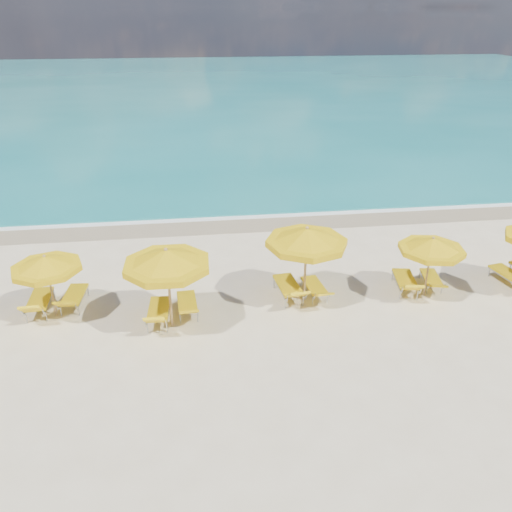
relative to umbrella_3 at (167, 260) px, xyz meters
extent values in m
plane|color=beige|center=(2.79, 0.42, -2.21)|extent=(120.00, 120.00, 0.00)
cube|color=#147375|center=(2.79, 48.42, -2.21)|extent=(120.00, 80.00, 0.30)
cube|color=tan|center=(2.79, 7.82, -2.21)|extent=(120.00, 2.60, 0.01)
cube|color=white|center=(2.79, 8.62, -2.21)|extent=(120.00, 1.20, 0.03)
cube|color=white|center=(-3.21, 17.42, -2.21)|extent=(14.00, 0.36, 0.05)
cube|color=white|center=(10.79, 24.42, -2.21)|extent=(18.00, 0.30, 0.05)
cylinder|color=tan|center=(-3.58, 0.98, -1.20)|extent=(0.06, 0.06, 2.02)
cone|color=yellow|center=(-3.58, 0.98, -0.35)|extent=(2.21, 2.21, 0.40)
cylinder|color=yellow|center=(-3.58, 0.98, -0.54)|extent=(2.23, 2.23, 0.16)
sphere|color=tan|center=(-3.58, 0.98, -0.14)|extent=(0.09, 0.09, 0.09)
cylinder|color=tan|center=(0.00, 0.00, -0.97)|extent=(0.08, 0.08, 2.48)
cone|color=yellow|center=(0.00, 0.00, 0.07)|extent=(3.34, 3.34, 0.50)
cylinder|color=yellow|center=(0.00, 0.00, -0.17)|extent=(3.37, 3.37, 0.20)
sphere|color=tan|center=(0.00, 0.00, 0.33)|extent=(0.11, 0.11, 0.11)
cylinder|color=tan|center=(4.24, 0.93, -0.96)|extent=(0.08, 0.08, 2.50)
cone|color=yellow|center=(4.24, 0.93, 0.09)|extent=(2.72, 2.72, 0.50)
cylinder|color=yellow|center=(4.24, 0.93, -0.15)|extent=(2.75, 2.75, 0.20)
sphere|color=tan|center=(4.24, 0.93, 0.35)|extent=(0.11, 0.11, 0.11)
cylinder|color=tan|center=(8.26, 0.70, -1.19)|extent=(0.06, 0.06, 2.04)
cone|color=yellow|center=(8.26, 0.70, -0.33)|extent=(2.50, 2.50, 0.41)
cylinder|color=yellow|center=(8.26, 0.70, -0.53)|extent=(2.52, 2.52, 0.16)
sphere|color=tan|center=(8.26, 0.70, -0.12)|extent=(0.09, 0.09, 0.09)
cube|color=yellow|center=(-4.12, 1.38, -1.81)|extent=(0.67, 1.40, 0.08)
cube|color=yellow|center=(-4.08, 0.46, -1.59)|extent=(0.63, 0.57, 0.49)
cube|color=yellow|center=(-3.10, 1.56, -1.83)|extent=(0.68, 1.35, 0.08)
cube|color=yellow|center=(-3.16, 0.67, -1.63)|extent=(0.62, 0.57, 0.45)
cube|color=yellow|center=(-0.39, 0.34, -1.82)|extent=(0.67, 1.38, 0.08)
cube|color=yellow|center=(-0.43, -0.58, -1.60)|extent=(0.63, 0.57, 0.48)
cube|color=yellow|center=(0.46, 0.69, -1.84)|extent=(0.65, 1.31, 0.08)
cube|color=yellow|center=(0.52, -0.19, -1.67)|extent=(0.60, 0.57, 0.40)
cube|color=yellow|center=(3.76, 1.24, -1.79)|extent=(0.81, 1.50, 0.09)
cube|color=yellow|center=(3.88, 0.25, -1.59)|extent=(0.71, 0.67, 0.47)
cube|color=yellow|center=(4.64, 1.22, -1.86)|extent=(0.68, 1.26, 0.07)
cube|color=yellow|center=(4.74, 0.37, -1.72)|extent=(0.60, 0.59, 0.34)
cube|color=yellow|center=(7.76, 1.18, -1.81)|extent=(0.83, 1.45, 0.08)
cube|color=yellow|center=(7.60, 0.26, -1.61)|extent=(0.69, 0.65, 0.46)
cube|color=yellow|center=(8.74, 1.29, -1.87)|extent=(0.73, 1.23, 0.07)
cube|color=yellow|center=(8.58, 0.49, -1.76)|extent=(0.61, 0.61, 0.29)
cube|color=yellow|center=(11.46, 1.14, -1.83)|extent=(0.80, 1.38, 0.08)
camera|label=1|loc=(0.92, -12.74, 6.38)|focal=35.00mm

